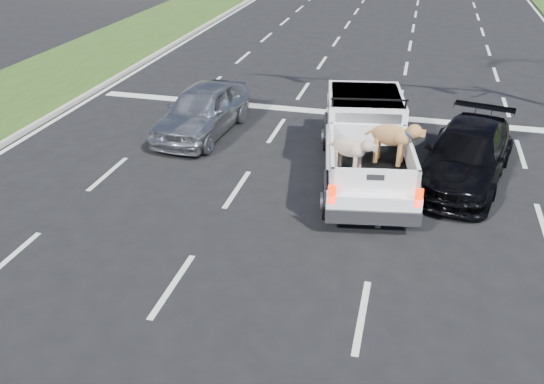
{
  "coord_description": "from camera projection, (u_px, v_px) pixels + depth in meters",
  "views": [
    {
      "loc": [
        2.17,
        -7.9,
        6.5
      ],
      "look_at": [
        -0.36,
        2.0,
        1.12
      ],
      "focal_mm": 38.0,
      "sensor_mm": 36.0,
      "label": 1
    }
  ],
  "objects": [
    {
      "name": "black_coupe",
      "position": [
        466.0,
        155.0,
        14.23
      ],
      "size": [
        2.91,
        4.98,
        1.35
      ],
      "primitive_type": "imported",
      "rotation": [
        0.0,
        0.0,
        -0.23
      ],
      "color": "black",
      "rests_on": "ground"
    },
    {
      "name": "curb_left",
      "position": [
        26.0,
        130.0,
        17.37
      ],
      "size": [
        0.15,
        60.0,
        0.14
      ],
      "primitive_type": "cube",
      "color": "#ABA49C",
      "rests_on": "ground"
    },
    {
      "name": "ground",
      "position": [
        264.0,
        300.0,
        10.27
      ],
      "size": [
        160.0,
        160.0,
        0.0
      ],
      "primitive_type": "plane",
      "color": "black",
      "rests_on": "ground"
    },
    {
      "name": "road_markings",
      "position": [
        325.0,
        155.0,
        15.9
      ],
      "size": [
        17.75,
        60.0,
        0.01
      ],
      "color": "silver",
      "rests_on": "ground"
    },
    {
      "name": "pickup_truck",
      "position": [
        366.0,
        141.0,
        14.27
      ],
      "size": [
        2.85,
        5.76,
        2.06
      ],
      "rotation": [
        0.0,
        0.0,
        0.17
      ],
      "color": "black",
      "rests_on": "ground"
    },
    {
      "name": "silver_sedan",
      "position": [
        203.0,
        110.0,
        17.01
      ],
      "size": [
        2.04,
        4.4,
        1.46
      ],
      "primitive_type": "imported",
      "rotation": [
        0.0,
        0.0,
        -0.08
      ],
      "color": "#ADB0B4",
      "rests_on": "ground"
    }
  ]
}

